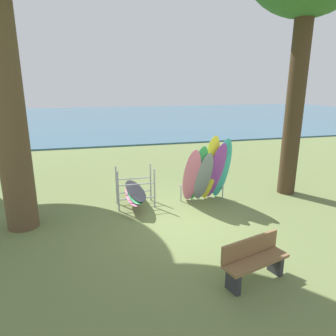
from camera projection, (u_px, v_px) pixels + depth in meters
The scene contains 5 objects.
ground_plane at pixel (185, 221), 8.39m from camera, with size 80.00×80.00×0.00m, color olive.
lake_water at pixel (110, 117), 35.56m from camera, with size 80.00×36.00×0.10m, color #38607A.
leaning_board_pile at pixel (207, 173), 9.42m from camera, with size 1.62×1.06×2.27m.
board_storage_rack at pixel (135, 191), 9.36m from camera, with size 1.15×2.13×1.25m.
park_bench at pixel (254, 259), 5.73m from camera, with size 1.46×0.77×0.85m.
Camera 1 is at (-2.38, -7.34, 3.65)m, focal length 32.10 mm.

